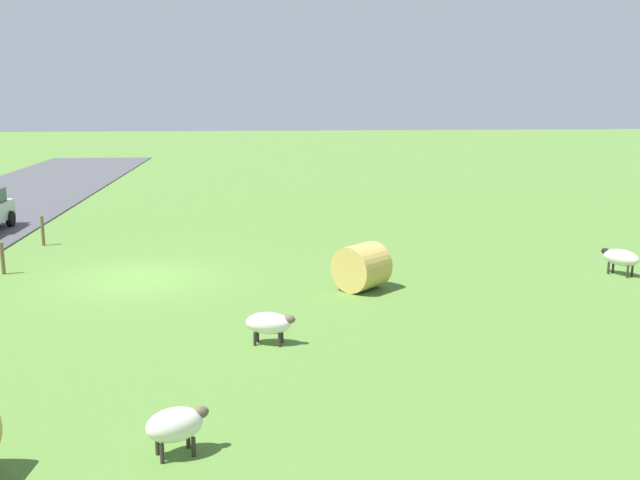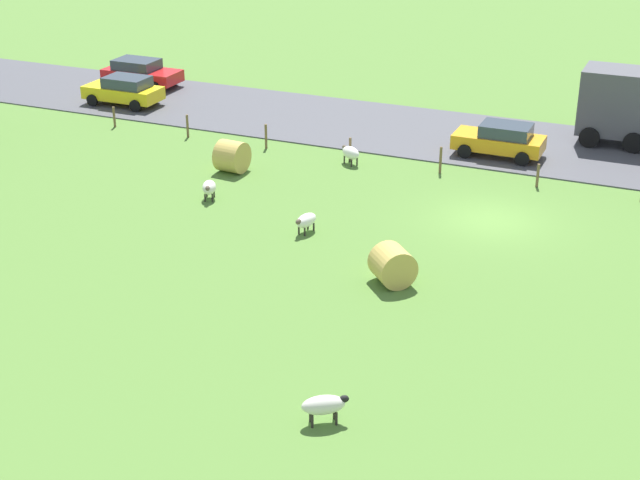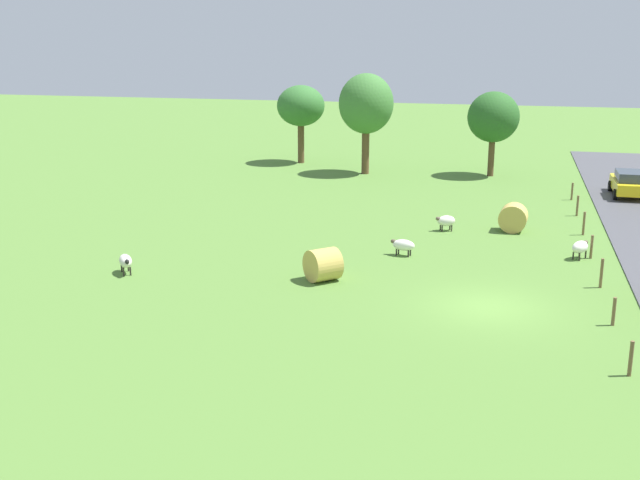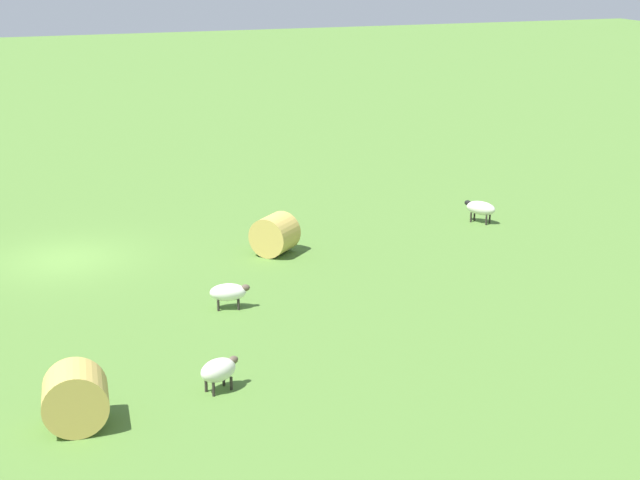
% 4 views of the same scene
% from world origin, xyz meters
% --- Properties ---
extents(ground_plane, '(160.00, 160.00, 0.00)m').
position_xyz_m(ground_plane, '(0.00, 0.00, 0.00)').
color(ground_plane, '#517A33').
extents(road_strip, '(8.00, 80.00, 0.06)m').
position_xyz_m(road_strip, '(9.49, 0.00, 0.03)').
color(road_strip, '#47474C').
rests_on(road_strip, ground_plane).
extents(sheep_0, '(1.19, 0.72, 0.75)m').
position_xyz_m(sheep_0, '(-3.95, 6.09, 0.49)').
color(sheep_0, white).
rests_on(sheep_0, ground_plane).
extents(sheep_1, '(1.07, 1.24, 0.81)m').
position_xyz_m(sheep_1, '(-14.92, 0.69, 0.55)').
color(sheep_1, silver).
rests_on(sheep_1, ground_plane).
extents(sheep_2, '(1.01, 1.15, 0.83)m').
position_xyz_m(sheep_2, '(3.79, 7.36, 0.55)').
color(sheep_2, white).
rests_on(sheep_2, ground_plane).
extents(sheep_3, '(1.08, 0.84, 0.80)m').
position_xyz_m(sheep_3, '(-2.44, 11.10, 0.52)').
color(sheep_3, silver).
rests_on(sheep_3, ground_plane).
extents(hay_bale_0, '(1.50, 1.28, 1.40)m').
position_xyz_m(hay_bale_0, '(0.87, 11.81, 0.70)').
color(hay_bale_0, tan).
rests_on(hay_bale_0, ground_plane).
extents(hay_bale_1, '(1.78, 1.79, 1.34)m').
position_xyz_m(hay_bale_1, '(-6.66, 1.71, 0.67)').
color(hay_bale_1, tan).
rests_on(hay_bale_1, ground_plane).
extents(fence_post_1, '(0.12, 0.12, 1.02)m').
position_xyz_m(fence_post_1, '(4.29, -0.94, 0.51)').
color(fence_post_1, brown).
rests_on(fence_post_1, ground_plane).
extents(fence_post_2, '(0.12, 0.12, 1.20)m').
position_xyz_m(fence_post_2, '(4.29, 3.32, 0.60)').
color(fence_post_2, brown).
rests_on(fence_post_2, ground_plane).
extents(fence_post_3, '(0.12, 0.12, 1.07)m').
position_xyz_m(fence_post_3, '(4.29, 7.58, 0.54)').
color(fence_post_3, brown).
rests_on(fence_post_3, ground_plane).
extents(fence_post_4, '(0.12, 0.12, 1.18)m').
position_xyz_m(fence_post_4, '(4.29, 11.83, 0.59)').
color(fence_post_4, brown).
rests_on(fence_post_4, ground_plane).
extents(fence_post_5, '(0.12, 0.12, 1.13)m').
position_xyz_m(fence_post_5, '(4.29, 16.09, 0.57)').
color(fence_post_5, brown).
rests_on(fence_post_5, ground_plane).
extents(fence_post_6, '(0.12, 0.12, 1.04)m').
position_xyz_m(fence_post_6, '(4.29, 20.34, 0.52)').
color(fence_post_6, brown).
rests_on(fence_post_6, ground_plane).
extents(truck_0, '(2.74, 4.83, 3.54)m').
position_xyz_m(truck_0, '(11.54, -3.73, 1.92)').
color(truck_0, '#B21919').
rests_on(truck_0, road_strip).
extents(car_1, '(2.05, 4.19, 1.55)m').
position_xyz_m(car_1, '(7.72, 22.02, 0.87)').
color(car_1, yellow).
rests_on(car_1, road_strip).
extents(car_2, '(2.18, 4.44, 1.53)m').
position_xyz_m(car_2, '(11.36, 23.35, 0.86)').
color(car_2, red).
rests_on(car_2, road_strip).
extents(car_3, '(2.02, 4.06, 1.53)m').
position_xyz_m(car_3, '(7.42, 1.42, 0.86)').
color(car_3, orange).
rests_on(car_3, road_strip).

